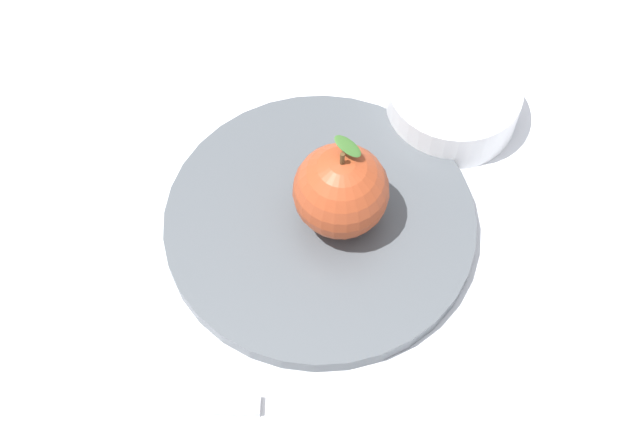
{
  "coord_description": "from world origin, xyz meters",
  "views": [
    {
      "loc": [
        -0.3,
        -0.15,
        0.59
      ],
      "look_at": [
        0.02,
        -0.01,
        0.02
      ],
      "focal_mm": 45.42,
      "sensor_mm": 36.0,
      "label": 1
    }
  ],
  "objects": [
    {
      "name": "ground_plane",
      "position": [
        0.0,
        0.0,
        0.0
      ],
      "size": [
        2.4,
        2.4,
        0.0
      ],
      "primitive_type": "plane",
      "color": "silver"
    },
    {
      "name": "dinner_plate",
      "position": [
        0.02,
        -0.01,
        0.01
      ],
      "size": [
        0.26,
        0.26,
        0.02
      ],
      "color": "#4C5156",
      "rests_on": "ground_plane"
    },
    {
      "name": "apple",
      "position": [
        0.03,
        -0.03,
        0.05
      ],
      "size": [
        0.08,
        0.08,
        0.09
      ],
      "color": "#9E3D1E",
      "rests_on": "dinner_plate"
    },
    {
      "name": "side_bowl",
      "position": [
        0.18,
        -0.07,
        0.02
      ],
      "size": [
        0.12,
        0.12,
        0.04
      ],
      "color": "white",
      "rests_on": "ground_plane"
    },
    {
      "name": "knife",
      "position": [
        -0.14,
        -0.03,
        0.0
      ],
      "size": [
        0.09,
        0.19,
        0.01
      ],
      "color": "silver",
      "rests_on": "ground_plane"
    }
  ]
}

